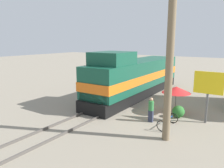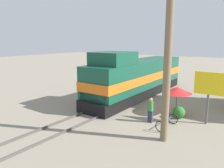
{
  "view_description": "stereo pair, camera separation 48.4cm",
  "coord_description": "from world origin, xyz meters",
  "px_view_note": "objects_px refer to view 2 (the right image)",
  "views": [
    {
      "loc": [
        9.4,
        -13.05,
        5.28
      ],
      "look_at": [
        1.2,
        -0.67,
        2.29
      ],
      "focal_mm": 35.0,
      "sensor_mm": 36.0,
      "label": 1
    },
    {
      "loc": [
        9.8,
        -12.78,
        5.28
      ],
      "look_at": [
        1.2,
        -0.67,
        2.29
      ],
      "focal_mm": 35.0,
      "sensor_mm": 36.0,
      "label": 2
    }
  ],
  "objects_px": {
    "locomotive": "(137,77)",
    "person_bystander": "(151,109)",
    "billboard_sign": "(209,87)",
    "bicycle": "(167,122)",
    "vendor_umbrella": "(177,90)",
    "utility_pole": "(168,58)"
  },
  "relations": [
    {
      "from": "locomotive",
      "to": "person_bystander",
      "type": "bearing_deg",
      "value": -53.32
    },
    {
      "from": "billboard_sign",
      "to": "bicycle",
      "type": "distance_m",
      "value": 3.47
    },
    {
      "from": "billboard_sign",
      "to": "bicycle",
      "type": "height_order",
      "value": "billboard_sign"
    },
    {
      "from": "vendor_umbrella",
      "to": "bicycle",
      "type": "height_order",
      "value": "vendor_umbrella"
    },
    {
      "from": "vendor_umbrella",
      "to": "bicycle",
      "type": "distance_m",
      "value": 3.24
    },
    {
      "from": "locomotive",
      "to": "billboard_sign",
      "type": "xyz_separation_m",
      "value": [
        7.04,
        -3.54,
        0.59
      ]
    },
    {
      "from": "locomotive",
      "to": "vendor_umbrella",
      "type": "xyz_separation_m",
      "value": [
        4.79,
        -2.76,
        -0.08
      ]
    },
    {
      "from": "locomotive",
      "to": "billboard_sign",
      "type": "bearing_deg",
      "value": -26.71
    },
    {
      "from": "bicycle",
      "to": "utility_pole",
      "type": "bearing_deg",
      "value": 111.03
    },
    {
      "from": "utility_pole",
      "to": "person_bystander",
      "type": "relative_size",
      "value": 5.31
    },
    {
      "from": "billboard_sign",
      "to": "utility_pole",
      "type": "bearing_deg",
      "value": -108.71
    },
    {
      "from": "vendor_umbrella",
      "to": "billboard_sign",
      "type": "height_order",
      "value": "billboard_sign"
    },
    {
      "from": "person_bystander",
      "to": "bicycle",
      "type": "distance_m",
      "value": 1.37
    },
    {
      "from": "utility_pole",
      "to": "person_bystander",
      "type": "xyz_separation_m",
      "value": [
        -1.75,
        1.98,
        -3.53
      ]
    },
    {
      "from": "billboard_sign",
      "to": "person_bystander",
      "type": "bearing_deg",
      "value": -148.87
    },
    {
      "from": "locomotive",
      "to": "bicycle",
      "type": "xyz_separation_m",
      "value": [
        5.24,
        -5.63,
        -1.5
      ]
    },
    {
      "from": "vendor_umbrella",
      "to": "person_bystander",
      "type": "distance_m",
      "value": 2.88
    },
    {
      "from": "locomotive",
      "to": "utility_pole",
      "type": "height_order",
      "value": "utility_pole"
    },
    {
      "from": "locomotive",
      "to": "billboard_sign",
      "type": "distance_m",
      "value": 7.91
    },
    {
      "from": "vendor_umbrella",
      "to": "billboard_sign",
      "type": "relative_size",
      "value": 0.62
    },
    {
      "from": "utility_pole",
      "to": "billboard_sign",
      "type": "distance_m",
      "value": 4.49
    },
    {
      "from": "utility_pole",
      "to": "billboard_sign",
      "type": "bearing_deg",
      "value": 71.29
    }
  ]
}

